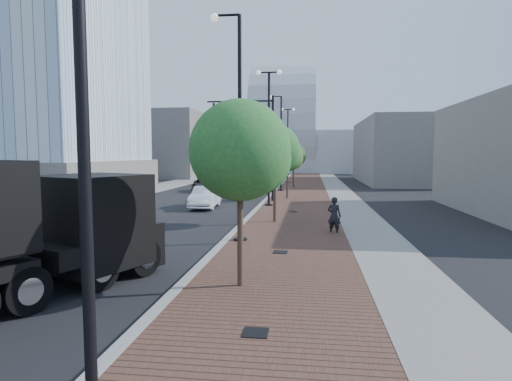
# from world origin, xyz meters

# --- Properties ---
(ground) EXTENTS (220.00, 220.00, 0.00)m
(ground) POSITION_xyz_m (0.00, 0.00, 0.00)
(ground) COLOR black
(sidewalk) EXTENTS (7.00, 140.00, 0.12)m
(sidewalk) POSITION_xyz_m (3.50, 40.00, 0.06)
(sidewalk) COLOR #4C2D23
(sidewalk) RESTS_ON ground
(concrete_strip) EXTENTS (2.40, 140.00, 0.13)m
(concrete_strip) POSITION_xyz_m (6.20, 40.00, 0.07)
(concrete_strip) COLOR slate
(concrete_strip) RESTS_ON ground
(curb) EXTENTS (0.30, 140.00, 0.14)m
(curb) POSITION_xyz_m (0.00, 40.00, 0.07)
(curb) COLOR gray
(curb) RESTS_ON ground
(west_sidewalk) EXTENTS (4.00, 140.00, 0.12)m
(west_sidewalk) POSITION_xyz_m (-13.00, 40.00, 0.06)
(west_sidewalk) COLOR slate
(west_sidewalk) RESTS_ON ground
(white_sedan) EXTENTS (1.80, 4.49, 1.45)m
(white_sedan) POSITION_xyz_m (-3.63, 21.02, 0.73)
(white_sedan) COLOR white
(white_sedan) RESTS_ON ground
(dark_car_mid) EXTENTS (3.06, 4.96, 1.28)m
(dark_car_mid) POSITION_xyz_m (-6.94, 33.48, 0.64)
(dark_car_mid) COLOR black
(dark_car_mid) RESTS_ON ground
(dark_car_far) EXTENTS (2.18, 4.86, 1.38)m
(dark_car_far) POSITION_xyz_m (-3.09, 50.68, 0.69)
(dark_car_far) COLOR black
(dark_car_far) RESTS_ON ground
(pedestrian) EXTENTS (0.75, 0.63, 1.74)m
(pedestrian) POSITION_xyz_m (4.52, 12.24, 0.87)
(pedestrian) COLOR black
(pedestrian) RESTS_ON ground
(streetlight_0) EXTENTS (1.72, 0.56, 9.28)m
(streetlight_0) POSITION_xyz_m (0.60, -2.00, 4.82)
(streetlight_0) COLOR black
(streetlight_0) RESTS_ON ground
(streetlight_1) EXTENTS (1.44, 0.56, 9.21)m
(streetlight_1) POSITION_xyz_m (0.49, 10.00, 4.34)
(streetlight_1) COLOR black
(streetlight_1) RESTS_ON ground
(streetlight_2) EXTENTS (1.72, 0.56, 9.28)m
(streetlight_2) POSITION_xyz_m (0.60, 22.00, 4.82)
(streetlight_2) COLOR black
(streetlight_2) RESTS_ON ground
(streetlight_3) EXTENTS (1.44, 0.56, 9.21)m
(streetlight_3) POSITION_xyz_m (0.49, 34.00, 4.34)
(streetlight_3) COLOR black
(streetlight_3) RESTS_ON ground
(streetlight_4) EXTENTS (1.72, 0.56, 9.28)m
(streetlight_4) POSITION_xyz_m (0.60, 46.00, 4.82)
(streetlight_4) COLOR black
(streetlight_4) RESTS_ON ground
(traffic_mast) EXTENTS (5.09, 0.20, 8.00)m
(traffic_mast) POSITION_xyz_m (-0.30, 25.00, 4.98)
(traffic_mast) COLOR black
(traffic_mast) RESTS_ON ground
(tree_0) EXTENTS (2.68, 2.68, 5.08)m
(tree_0) POSITION_xyz_m (1.65, 4.02, 3.73)
(tree_0) COLOR #382619
(tree_0) RESTS_ON ground
(tree_1) EXTENTS (2.62, 2.61, 5.18)m
(tree_1) POSITION_xyz_m (1.65, 15.02, 3.86)
(tree_1) COLOR #382619
(tree_1) RESTS_ON ground
(tree_2) EXTENTS (2.47, 2.43, 4.71)m
(tree_2) POSITION_xyz_m (1.65, 27.02, 3.48)
(tree_2) COLOR #382619
(tree_2) RESTS_ON ground
(tree_3) EXTENTS (2.58, 2.57, 4.81)m
(tree_3) POSITION_xyz_m (1.65, 39.02, 3.52)
(tree_3) COLOR #382619
(tree_3) RESTS_ON ground
(tower_podium) EXTENTS (19.00, 19.00, 3.00)m
(tower_podium) POSITION_xyz_m (-24.00, 32.00, 1.50)
(tower_podium) COLOR #645F5A
(tower_podium) RESTS_ON ground
(convention_center) EXTENTS (50.00, 30.00, 50.00)m
(convention_center) POSITION_xyz_m (-2.00, 85.00, 6.00)
(convention_center) COLOR #ACB1B7
(convention_center) RESTS_ON ground
(commercial_block_nw) EXTENTS (14.00, 20.00, 10.00)m
(commercial_block_nw) POSITION_xyz_m (-20.00, 60.00, 5.00)
(commercial_block_nw) COLOR slate
(commercial_block_nw) RESTS_ON ground
(commercial_block_ne) EXTENTS (12.00, 22.00, 8.00)m
(commercial_block_ne) POSITION_xyz_m (16.00, 50.00, 4.00)
(commercial_block_ne) COLOR #68635D
(commercial_block_ne) RESTS_ON ground
(utility_cover_0) EXTENTS (0.50, 0.50, 0.02)m
(utility_cover_0) POSITION_xyz_m (2.40, 1.00, 0.13)
(utility_cover_0) COLOR black
(utility_cover_0) RESTS_ON sidewalk
(utility_cover_1) EXTENTS (0.50, 0.50, 0.02)m
(utility_cover_1) POSITION_xyz_m (2.40, 8.00, 0.13)
(utility_cover_1) COLOR black
(utility_cover_1) RESTS_ON sidewalk
(utility_cover_2) EXTENTS (0.50, 0.50, 0.02)m
(utility_cover_2) POSITION_xyz_m (2.40, 19.00, 0.13)
(utility_cover_2) COLOR black
(utility_cover_2) RESTS_ON sidewalk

